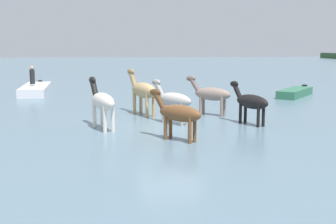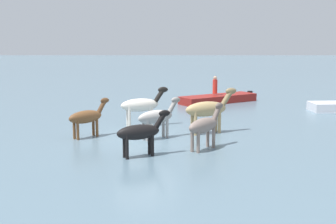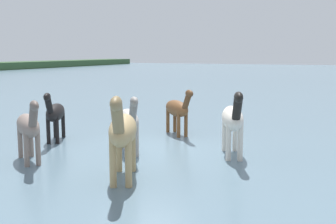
# 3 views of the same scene
# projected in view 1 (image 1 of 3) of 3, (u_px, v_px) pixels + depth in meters

# --- Properties ---
(ground_plane) EXTENTS (181.35, 181.35, 0.00)m
(ground_plane) POSITION_uv_depth(u_px,v_px,m) (171.00, 126.00, 17.09)
(ground_plane) COLOR slate
(horse_dark_mare) EXTENTS (2.01, 1.64, 1.76)m
(horse_dark_mare) POSITION_uv_depth(u_px,v_px,m) (173.00, 100.00, 17.46)
(horse_dark_mare) COLOR #9E9993
(horse_dark_mare) RESTS_ON ground_plane
(horse_rear_stallion) EXTENTS (2.45, 1.27, 1.94)m
(horse_rear_stallion) POSITION_uv_depth(u_px,v_px,m) (102.00, 101.00, 16.31)
(horse_rear_stallion) COLOR silver
(horse_rear_stallion) RESTS_ON ground_plane
(horse_dun_straggler) EXTENTS (2.09, 1.28, 1.69)m
(horse_dun_straggler) POSITION_uv_depth(u_px,v_px,m) (251.00, 102.00, 17.27)
(horse_dun_straggler) COLOR black
(horse_dun_straggler) RESTS_ON ground_plane
(horse_mid_herd) EXTENTS (2.58, 1.48, 2.06)m
(horse_mid_herd) POSITION_uv_depth(u_px,v_px,m) (143.00, 90.00, 19.59)
(horse_mid_herd) COLOR tan
(horse_mid_herd) RESTS_ON ground_plane
(horse_lead) EXTENTS (1.71, 1.98, 1.76)m
(horse_lead) POSITION_uv_depth(u_px,v_px,m) (211.00, 94.00, 19.57)
(horse_lead) COLOR gray
(horse_lead) RESTS_ON ground_plane
(horse_pinto_flank) EXTENTS (1.77, 1.77, 1.69)m
(horse_pinto_flank) POSITION_uv_depth(u_px,v_px,m) (178.00, 113.00, 14.39)
(horse_pinto_flank) COLOR brown
(horse_pinto_flank) RESTS_ON ground_plane
(boat_dinghy_port) EXTENTS (6.00, 2.03, 0.77)m
(boat_dinghy_port) POSITION_uv_depth(u_px,v_px,m) (36.00, 90.00, 28.48)
(boat_dinghy_port) COLOR silver
(boat_dinghy_port) RESTS_ON ground_plane
(boat_skiff_near) EXTENTS (3.81, 3.39, 0.72)m
(boat_skiff_near) POSITION_uv_depth(u_px,v_px,m) (295.00, 94.00, 26.76)
(boat_skiff_near) COLOR #2D6B4C
(boat_skiff_near) RESTS_ON ground_plane
(person_spotter_bow) EXTENTS (0.32, 0.32, 1.19)m
(person_spotter_bow) POSITION_uv_depth(u_px,v_px,m) (32.00, 76.00, 28.11)
(person_spotter_bow) COLOR black
(person_spotter_bow) RESTS_ON boat_dinghy_port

